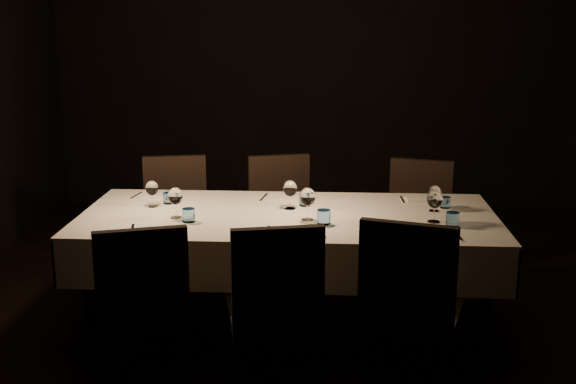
# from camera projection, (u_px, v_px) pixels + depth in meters

# --- Properties ---
(room) EXTENTS (5.01, 6.01, 3.01)m
(room) POSITION_uv_depth(u_px,v_px,m) (288.00, 92.00, 4.20)
(room) COLOR black
(room) RESTS_ON ground
(dining_table) EXTENTS (2.52, 1.12, 0.76)m
(dining_table) POSITION_uv_depth(u_px,v_px,m) (288.00, 226.00, 4.40)
(dining_table) COLOR black
(dining_table) RESTS_ON ground
(chair_near_left) EXTENTS (0.57, 0.57, 0.94)m
(chair_near_left) POSITION_uv_depth(u_px,v_px,m) (142.00, 302.00, 3.66)
(chair_near_left) COLOR black
(chair_near_left) RESTS_ON ground
(place_setting_near_left) EXTENTS (0.35, 0.41, 0.19)m
(place_setting_near_left) POSITION_uv_depth(u_px,v_px,m) (173.00, 210.00, 4.19)
(place_setting_near_left) COLOR beige
(place_setting_near_left) RESTS_ON dining_table
(chair_near_center) EXTENTS (0.55, 0.55, 0.95)m
(chair_near_center) POSITION_uv_depth(u_px,v_px,m) (275.00, 302.00, 3.66)
(chair_near_center) COLOR black
(chair_near_center) RESTS_ON ground
(place_setting_near_center) EXTENTS (0.36, 0.42, 0.20)m
(place_setting_near_center) POSITION_uv_depth(u_px,v_px,m) (308.00, 212.00, 4.14)
(place_setting_near_center) COLOR beige
(place_setting_near_center) RESTS_ON dining_table
(chair_near_right) EXTENTS (0.59, 0.59, 0.99)m
(chair_near_right) POSITION_uv_depth(u_px,v_px,m) (410.00, 302.00, 3.62)
(chair_near_right) COLOR black
(chair_near_right) RESTS_ON ground
(place_setting_near_right) EXTENTS (0.35, 0.41, 0.19)m
(place_setting_near_right) POSITION_uv_depth(u_px,v_px,m) (438.00, 214.00, 4.10)
(place_setting_near_right) COLOR beige
(place_setting_near_right) RESTS_ON dining_table
(chair_far_left) EXTENTS (0.53, 0.53, 0.94)m
(chair_far_left) POSITION_uv_depth(u_px,v_px,m) (176.00, 216.00, 5.20)
(chair_far_left) COLOR black
(chair_far_left) RESTS_ON ground
(place_setting_far_left) EXTENTS (0.31, 0.39, 0.17)m
(place_setting_far_left) POSITION_uv_depth(u_px,v_px,m) (157.00, 193.00, 4.62)
(place_setting_far_left) COLOR beige
(place_setting_far_left) RESTS_ON dining_table
(chair_far_center) EXTENTS (0.56, 0.56, 0.94)m
(chair_far_center) POSITION_uv_depth(u_px,v_px,m) (282.00, 215.00, 5.25)
(chair_far_center) COLOR black
(chair_far_center) RESTS_ON ground
(place_setting_far_center) EXTENTS (0.34, 0.40, 0.18)m
(place_setting_far_center) POSITION_uv_depth(u_px,v_px,m) (292.00, 194.00, 4.57)
(place_setting_far_center) COLOR beige
(place_setting_far_center) RESTS_ON dining_table
(chair_far_right) EXTENTS (0.55, 0.55, 0.93)m
(chair_far_right) POSITION_uv_depth(u_px,v_px,m) (417.00, 220.00, 5.13)
(chair_far_right) COLOR black
(chair_far_right) RESTS_ON ground
(place_setting_far_right) EXTENTS (0.29, 0.39, 0.16)m
(place_setting_far_right) POSITION_uv_depth(u_px,v_px,m) (433.00, 197.00, 4.52)
(place_setting_far_right) COLOR beige
(place_setting_far_right) RESTS_ON dining_table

